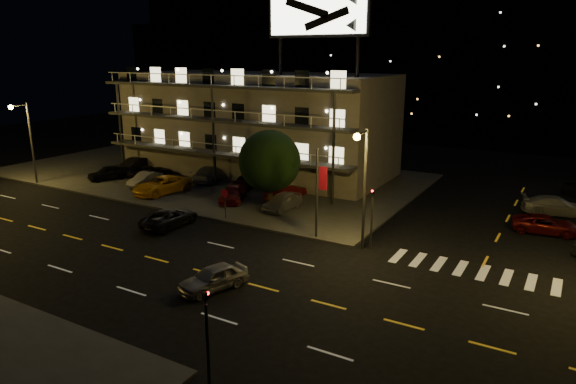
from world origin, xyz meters
The scene contains 25 objects.
ground centered at (0.00, 0.00, 0.00)m, with size 140.00×140.00×0.00m, color black.
curb_nw centered at (-14.00, 20.00, 0.07)m, with size 44.00×24.00×0.15m, color #353533.
motel centered at (-9.94, 23.88, 5.34)m, with size 28.00×13.80×18.10m.
hill_backdrop centered at (-5.94, 68.78, 11.55)m, with size 120.00×25.00×24.00m.
streetlight_nw centered at (-26.00, 7.94, 4.96)m, with size 0.44×1.92×8.00m.
streetlight_nc centered at (8.50, 7.94, 4.96)m, with size 0.44×1.92×8.00m.
signal_nw centered at (9.00, 8.50, 2.57)m, with size 0.20×0.27×4.60m.
signal_sw centered at (9.00, -8.50, 2.57)m, with size 0.20×0.27×4.60m.
banner_north centered at (5.09, 8.40, 3.43)m, with size 0.83×0.16×6.40m.
stop_sign centered at (-3.00, 8.57, 1.71)m, with size 0.91×0.11×2.61m.
tree centered at (-1.29, 12.31, 4.03)m, with size 5.19×5.00×6.54m.
lot_car_0 centered at (-20.92, 12.87, 0.84)m, with size 1.63×4.05×1.38m, color black.
lot_car_1 centered at (-15.73, 12.76, 0.80)m, with size 1.38×3.95×1.30m, color gray.
lot_car_2 centered at (-12.40, 11.55, 0.92)m, with size 2.55×5.54×1.54m, color orange.
lot_car_3 centered at (-5.37, 12.87, 0.80)m, with size 1.81×4.46×1.29m, color #500B0E.
lot_car_4 centered at (-0.36, 12.77, 0.86)m, with size 1.67×4.14×1.41m, color gray.
lot_car_5 centered at (-21.34, 17.50, 0.88)m, with size 1.55×4.44×1.46m, color black.
lot_car_6 centered at (-17.55, 15.35, 0.79)m, with size 2.13×4.62×1.28m, color black.
lot_car_7 centered at (-11.62, 17.50, 0.90)m, with size 2.10×5.17×1.50m, color gray.
lot_car_8 centered at (-6.90, 17.28, 0.83)m, with size 1.60×3.98×1.36m, color black.
lot_car_9 centered at (-1.55, 15.38, 0.85)m, with size 1.47×4.23×1.39m, color #500B0E.
side_car_1 centered at (18.80, 17.76, 0.64)m, with size 2.11×4.59×1.27m, color #500B0E.
side_car_2 centered at (19.12, 22.91, 0.74)m, with size 2.07×5.08×1.47m, color gray.
road_car_east centered at (3.74, -1.51, 0.68)m, with size 1.60×3.97×1.35m, color gray.
road_car_west centered at (-5.71, 5.30, 0.66)m, with size 2.20×4.77×1.32m, color black.
Camera 1 is at (20.24, -21.84, 12.58)m, focal length 32.00 mm.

